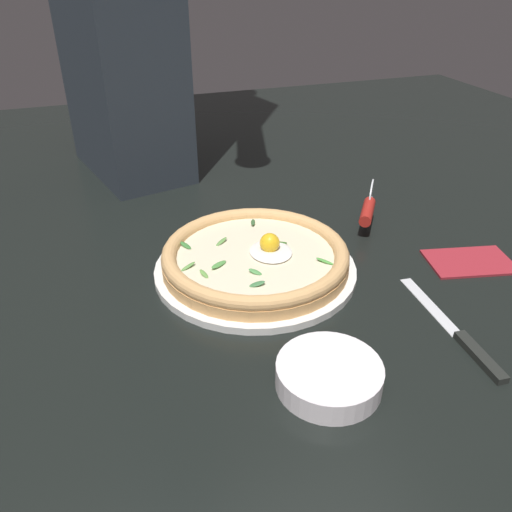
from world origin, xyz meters
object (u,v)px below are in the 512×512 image
at_px(side_bowl, 329,375).
at_px(folded_napkin, 470,261).
at_px(pizza, 256,257).
at_px(pizza_cutter, 368,207).
at_px(table_knife, 463,339).

relative_size(side_bowl, folded_napkin, 0.92).
distance_m(pizza, pizza_cutter, 0.27).
bearing_deg(pizza_cutter, side_bowl, 144.68).
relative_size(pizza_cutter, folded_napkin, 0.90).
bearing_deg(folded_napkin, table_knife, 139.26).
bearing_deg(table_knife, side_bowl, 93.86).
distance_m(pizza_cutter, table_knife, 0.35).
bearing_deg(side_bowl, table_knife, -86.14).
xyz_separation_m(pizza, table_knife, (-0.25, -0.21, -0.03)).
bearing_deg(folded_napkin, pizza_cutter, 27.85).
relative_size(pizza, pizza_cutter, 2.40).
relative_size(table_knife, folded_napkin, 1.72).
height_order(pizza, pizza_cutter, pizza_cutter).
xyz_separation_m(side_bowl, pizza_cutter, (0.36, -0.26, 0.02)).
bearing_deg(side_bowl, pizza, 0.08).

